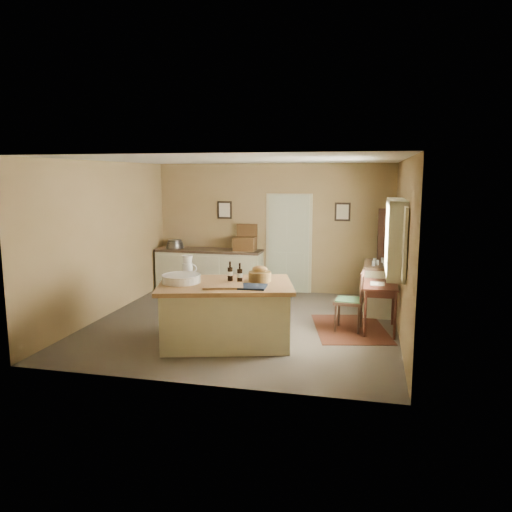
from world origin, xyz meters
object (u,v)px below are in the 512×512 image
(work_island, at_px, (225,312))
(sideboard, at_px, (210,269))
(writing_desk, at_px, (380,290))
(shelving_unit, at_px, (387,258))
(desk_chair, at_px, (349,302))
(right_cabinet, at_px, (379,287))

(work_island, bearing_deg, sideboard, 96.55)
(writing_desk, xyz_separation_m, shelving_unit, (0.15, 1.71, 0.24))
(work_island, relative_size, desk_chair, 2.30)
(writing_desk, xyz_separation_m, right_cabinet, (-0.00, 1.13, -0.21))
(right_cabinet, distance_m, shelving_unit, 0.75)
(work_island, distance_m, right_cabinet, 3.17)
(work_island, relative_size, shelving_unit, 1.20)
(writing_desk, distance_m, shelving_unit, 1.73)
(sideboard, bearing_deg, desk_chair, -35.61)
(writing_desk, bearing_deg, desk_chair, -170.57)
(sideboard, distance_m, desk_chair, 3.72)
(writing_desk, distance_m, desk_chair, 0.52)
(writing_desk, bearing_deg, right_cabinet, 90.01)
(work_island, height_order, writing_desk, work_island)
(desk_chair, bearing_deg, right_cabinet, 73.05)
(work_island, distance_m, desk_chair, 2.03)
(desk_chair, xyz_separation_m, right_cabinet, (0.48, 1.21, -0.02))
(writing_desk, relative_size, right_cabinet, 0.86)
(sideboard, relative_size, desk_chair, 2.40)
(work_island, bearing_deg, right_cabinet, 30.09)
(shelving_unit, bearing_deg, writing_desk, -94.96)
(writing_desk, bearing_deg, sideboard, 149.24)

